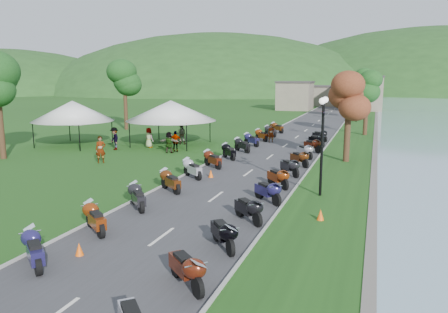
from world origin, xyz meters
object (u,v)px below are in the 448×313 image
(vendor_tent_main, at_px, (171,123))
(pedestrian_a, at_px, (101,163))
(pedestrian_c, at_px, (115,150))
(pedestrian_b, at_px, (182,144))

(vendor_tent_main, xyz_separation_m, pedestrian_a, (-1.03, -9.34, -2.00))
(vendor_tent_main, height_order, pedestrian_c, vendor_tent_main)
(vendor_tent_main, distance_m, pedestrian_c, 5.63)
(pedestrian_b, bearing_deg, pedestrian_a, 67.68)
(vendor_tent_main, xyz_separation_m, pedestrian_c, (-3.29, -4.11, -2.00))
(pedestrian_b, height_order, pedestrian_c, pedestrian_c)
(pedestrian_a, bearing_deg, pedestrian_b, 45.94)
(pedestrian_c, bearing_deg, pedestrian_b, 88.95)
(vendor_tent_main, bearing_deg, pedestrian_c, -128.65)
(vendor_tent_main, height_order, pedestrian_b, vendor_tent_main)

